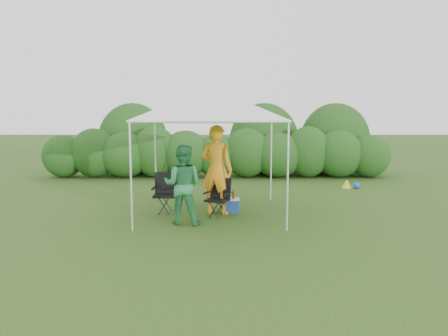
{
  "coord_description": "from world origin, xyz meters",
  "views": [
    {
      "loc": [
        0.29,
        -9.24,
        2.3
      ],
      "look_at": [
        0.28,
        0.4,
        1.05
      ],
      "focal_mm": 35.0,
      "sensor_mm": 36.0,
      "label": 1
    }
  ],
  "objects_px": {
    "man": "(217,170)",
    "woman": "(183,185)",
    "chair_right": "(219,195)",
    "chair_left": "(165,190)",
    "cooler": "(231,206)",
    "canopy": "(211,104)"
  },
  "relations": [
    {
      "from": "canopy",
      "to": "chair_left",
      "type": "distance_m",
      "value": 2.22
    },
    {
      "from": "canopy",
      "to": "woman",
      "type": "bearing_deg",
      "value": -120.29
    },
    {
      "from": "canopy",
      "to": "chair_right",
      "type": "distance_m",
      "value": 2.01
    },
    {
      "from": "man",
      "to": "woman",
      "type": "distance_m",
      "value": 1.15
    },
    {
      "from": "chair_left",
      "to": "man",
      "type": "bearing_deg",
      "value": -7.54
    },
    {
      "from": "man",
      "to": "cooler",
      "type": "relative_size",
      "value": 5.11
    },
    {
      "from": "chair_right",
      "to": "woman",
      "type": "bearing_deg",
      "value": -114.42
    },
    {
      "from": "cooler",
      "to": "man",
      "type": "bearing_deg",
      "value": -163.48
    },
    {
      "from": "canopy",
      "to": "chair_left",
      "type": "bearing_deg",
      "value": 174.54
    },
    {
      "from": "canopy",
      "to": "man",
      "type": "height_order",
      "value": "canopy"
    },
    {
      "from": "canopy",
      "to": "chair_left",
      "type": "xyz_separation_m",
      "value": [
        -1.07,
        0.1,
        -1.95
      ]
    },
    {
      "from": "chair_right",
      "to": "cooler",
      "type": "distance_m",
      "value": 0.52
    },
    {
      "from": "chair_left",
      "to": "cooler",
      "type": "distance_m",
      "value": 1.54
    },
    {
      "from": "chair_right",
      "to": "chair_left",
      "type": "xyz_separation_m",
      "value": [
        -1.23,
        0.39,
        0.04
      ]
    },
    {
      "from": "chair_left",
      "to": "woman",
      "type": "relative_size",
      "value": 0.55
    },
    {
      "from": "woman",
      "to": "chair_left",
      "type": "bearing_deg",
      "value": -55.74
    },
    {
      "from": "chair_right",
      "to": "chair_left",
      "type": "height_order",
      "value": "chair_left"
    },
    {
      "from": "chair_right",
      "to": "man",
      "type": "relative_size",
      "value": 0.42
    },
    {
      "from": "man",
      "to": "cooler",
      "type": "xyz_separation_m",
      "value": [
        0.32,
        0.09,
        -0.84
      ]
    },
    {
      "from": "canopy",
      "to": "chair_left",
      "type": "height_order",
      "value": "canopy"
    },
    {
      "from": "man",
      "to": "woman",
      "type": "bearing_deg",
      "value": 74.53
    },
    {
      "from": "chair_left",
      "to": "cooler",
      "type": "bearing_deg",
      "value": -2.32
    }
  ]
}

